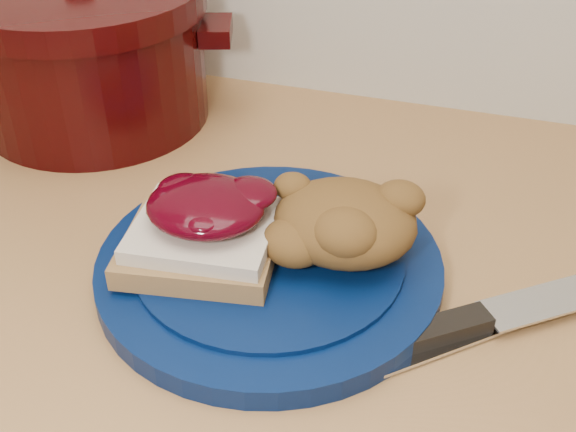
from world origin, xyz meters
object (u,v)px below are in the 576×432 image
(butter_knife, at_px, (480,334))
(pepper_grinder, at_px, (84,38))
(plate, at_px, (269,267))
(dutch_oven, at_px, (89,52))
(chef_knife, at_px, (467,324))

(butter_knife, bearing_deg, pepper_grinder, 107.95)
(plate, xyz_separation_m, dutch_oven, (-0.28, 0.21, 0.07))
(butter_knife, bearing_deg, chef_knife, 130.70)
(pepper_grinder, bearing_deg, plate, -39.72)
(dutch_oven, bearing_deg, pepper_grinder, 126.51)
(chef_knife, relative_size, pepper_grinder, 1.97)
(butter_knife, distance_m, pepper_grinder, 0.57)
(chef_knife, bearing_deg, plate, 135.86)
(dutch_oven, height_order, pepper_grinder, dutch_oven)
(plate, height_order, chef_knife, plate)
(plate, relative_size, chef_knife, 1.05)
(butter_knife, height_order, pepper_grinder, pepper_grinder)
(plate, xyz_separation_m, pepper_grinder, (-0.32, 0.26, 0.06))
(chef_knife, height_order, dutch_oven, dutch_oven)
(chef_knife, bearing_deg, dutch_oven, 115.05)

